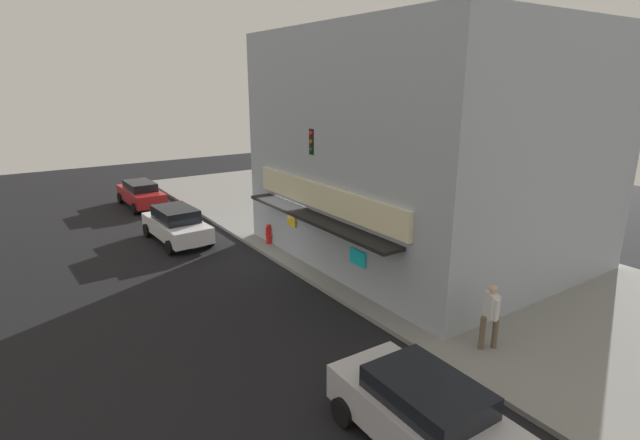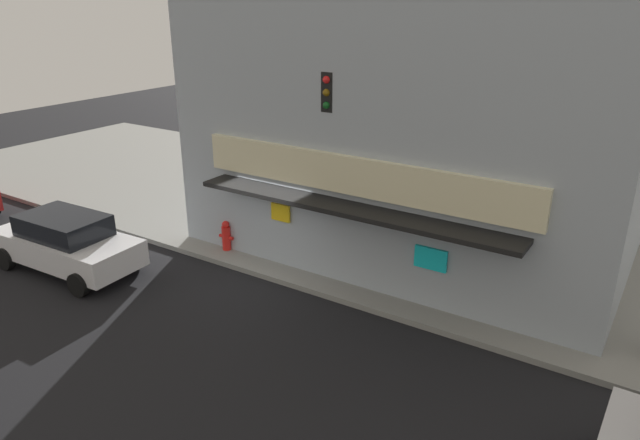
{
  "view_description": "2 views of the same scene",
  "coord_description": "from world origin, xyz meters",
  "px_view_note": "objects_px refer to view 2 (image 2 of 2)",
  "views": [
    {
      "loc": [
        16.62,
        -8.85,
        7.23
      ],
      "look_at": [
        1.83,
        1.09,
        2.05
      ],
      "focal_mm": 27.15,
      "sensor_mm": 36.0,
      "label": 1
    },
    {
      "loc": [
        9.16,
        -10.99,
        7.23
      ],
      "look_at": [
        1.38,
        0.98,
        1.66
      ],
      "focal_mm": 32.62,
      "sensor_mm": 36.0,
      "label": 2
    }
  ],
  "objects_px": {
    "fire_hydrant": "(226,236)",
    "trash_can": "(521,303)",
    "traffic_light": "(333,145)",
    "parked_car_white": "(66,242)",
    "potted_plant_by_doorway": "(387,260)",
    "potted_plant_by_window": "(458,270)"
  },
  "relations": [
    {
      "from": "parked_car_white",
      "to": "trash_can",
      "type": "bearing_deg",
      "value": 19.02
    },
    {
      "from": "fire_hydrant",
      "to": "trash_can",
      "type": "xyz_separation_m",
      "value": [
        8.38,
        0.75,
        -0.03
      ]
    },
    {
      "from": "traffic_light",
      "to": "trash_can",
      "type": "xyz_separation_m",
      "value": [
        4.95,
        0.37,
        -3.14
      ]
    },
    {
      "from": "parked_car_white",
      "to": "potted_plant_by_doorway",
      "type": "bearing_deg",
      "value": 27.14
    },
    {
      "from": "fire_hydrant",
      "to": "traffic_light",
      "type": "bearing_deg",
      "value": 6.19
    },
    {
      "from": "fire_hydrant",
      "to": "parked_car_white",
      "type": "bearing_deg",
      "value": -133.45
    },
    {
      "from": "traffic_light",
      "to": "potted_plant_by_doorway",
      "type": "relative_size",
      "value": 5.49
    },
    {
      "from": "potted_plant_by_window",
      "to": "trash_can",
      "type": "bearing_deg",
      "value": -13.52
    },
    {
      "from": "fire_hydrant",
      "to": "potted_plant_by_window",
      "type": "bearing_deg",
      "value": 9.8
    },
    {
      "from": "potted_plant_by_window",
      "to": "parked_car_white",
      "type": "relative_size",
      "value": 0.25
    },
    {
      "from": "potted_plant_by_doorway",
      "to": "parked_car_white",
      "type": "distance_m",
      "value": 8.84
    },
    {
      "from": "fire_hydrant",
      "to": "potted_plant_by_window",
      "type": "relative_size",
      "value": 0.8
    },
    {
      "from": "trash_can",
      "to": "potted_plant_by_window",
      "type": "relative_size",
      "value": 0.73
    },
    {
      "from": "traffic_light",
      "to": "fire_hydrant",
      "type": "relative_size",
      "value": 6.17
    },
    {
      "from": "traffic_light",
      "to": "fire_hydrant",
      "type": "bearing_deg",
      "value": -173.81
    },
    {
      "from": "trash_can",
      "to": "potted_plant_by_window",
      "type": "bearing_deg",
      "value": 166.48
    },
    {
      "from": "potted_plant_by_doorway",
      "to": "parked_car_white",
      "type": "xyz_separation_m",
      "value": [
        -7.87,
        -4.03,
        0.12
      ]
    },
    {
      "from": "potted_plant_by_doorway",
      "to": "traffic_light",
      "type": "bearing_deg",
      "value": -161.4
    },
    {
      "from": "traffic_light",
      "to": "fire_hydrant",
      "type": "height_order",
      "value": "traffic_light"
    },
    {
      "from": "potted_plant_by_doorway",
      "to": "parked_car_white",
      "type": "height_order",
      "value": "parked_car_white"
    },
    {
      "from": "potted_plant_by_window",
      "to": "traffic_light",
      "type": "bearing_deg",
      "value": -166.48
    },
    {
      "from": "parked_car_white",
      "to": "potted_plant_by_window",
      "type": "bearing_deg",
      "value": 24.1
    }
  ]
}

